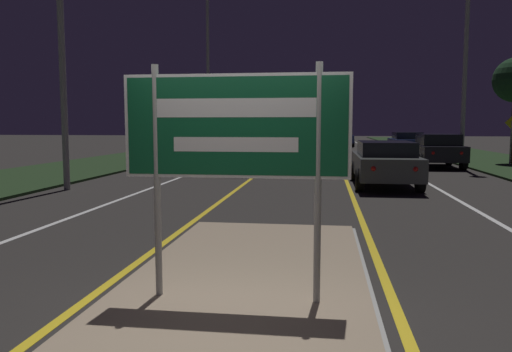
{
  "coord_description": "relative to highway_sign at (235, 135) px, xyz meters",
  "views": [
    {
      "loc": [
        0.88,
        -4.35,
        1.88
      ],
      "look_at": [
        0.0,
        2.05,
        1.21
      ],
      "focal_mm": 35.0,
      "sensor_mm": 36.0,
      "label": 1
    }
  ],
  "objects": [
    {
      "name": "car_receding_2",
      "position": [
        5.98,
        27.41,
        -1.0
      ],
      "size": [
        1.92,
        4.34,
        1.41
      ],
      "color": "navy",
      "rests_on": "ground_plane"
    },
    {
      "name": "car_approaching_0",
      "position": [
        -2.41,
        14.82,
        -1.02
      ],
      "size": [
        1.93,
        4.43,
        1.4
      ],
      "color": "#4C514C",
      "rests_on": "ground_plane"
    },
    {
      "name": "car_receding_0",
      "position": [
        2.71,
        10.7,
        -1.03
      ],
      "size": [
        1.88,
        4.62,
        1.37
      ],
      "color": "#4C514C",
      "rests_on": "ground_plane"
    },
    {
      "name": "car_receding_1",
      "position": [
        5.79,
        17.94,
        -1.0
      ],
      "size": [
        1.91,
        4.06,
        1.47
      ],
      "color": "black",
      "rests_on": "ground_plane"
    },
    {
      "name": "centre_line_yellow_left",
      "position": [
        -1.63,
        24.45,
        -1.77
      ],
      "size": [
        0.12,
        70.0,
        0.01
      ],
      "color": "gold",
      "rests_on": "ground_plane"
    },
    {
      "name": "warning_sign",
      "position": [
        9.26,
        19.09,
        -0.37
      ],
      "size": [
        0.6,
        0.06,
        2.19
      ],
      "color": "#9E9E99",
      "rests_on": "verge_right"
    },
    {
      "name": "car_approaching_2",
      "position": [
        -5.7,
        37.74,
        -1.0
      ],
      "size": [
        1.9,
        4.78,
        1.47
      ],
      "color": "black",
      "rests_on": "ground_plane"
    },
    {
      "name": "highway_sign",
      "position": [
        0.0,
        0.0,
        0.0
      ],
      "size": [
        2.28,
        0.07,
        2.38
      ],
      "color": "#9E9E99",
      "rests_on": "median_island"
    },
    {
      "name": "car_receding_3",
      "position": [
        2.37,
        39.17,
        -0.97
      ],
      "size": [
        2.03,
        4.44,
        1.52
      ],
      "color": "navy",
      "rests_on": "ground_plane"
    },
    {
      "name": "car_approaching_1",
      "position": [
        -2.55,
        26.24,
        -1.05
      ],
      "size": [
        1.85,
        4.1,
        1.38
      ],
      "color": "#B7B7BC",
      "rests_on": "ground_plane"
    },
    {
      "name": "verge_right",
      "position": [
        9.5,
        19.45,
        -1.73
      ],
      "size": [
        5.0,
        100.0,
        0.08
      ],
      "color": "#1E3319",
      "rests_on": "ground_plane"
    },
    {
      "name": "centre_line_yellow_right",
      "position": [
        1.63,
        24.45,
        -1.77
      ],
      "size": [
        0.12,
        70.0,
        0.01
      ],
      "color": "gold",
      "rests_on": "ground_plane"
    },
    {
      "name": "edge_line_white_left",
      "position": [
        -7.2,
        24.45,
        -1.77
      ],
      "size": [
        0.1,
        70.0,
        0.01
      ],
      "color": "silver",
      "rests_on": "ground_plane"
    },
    {
      "name": "edge_line_white_right",
      "position": [
        7.2,
        24.45,
        -1.77
      ],
      "size": [
        0.1,
        70.0,
        0.01
      ],
      "color": "silver",
      "rests_on": "ground_plane"
    },
    {
      "name": "lane_line_white_right",
      "position": [
        4.2,
        24.45,
        -1.77
      ],
      "size": [
        0.12,
        70.0,
        0.01
      ],
      "color": "silver",
      "rests_on": "ground_plane"
    },
    {
      "name": "lane_line_white_left",
      "position": [
        -4.2,
        24.45,
        -1.77
      ],
      "size": [
        0.12,
        70.0,
        0.01
      ],
      "color": "silver",
      "rests_on": "ground_plane"
    },
    {
      "name": "streetlight_right_near",
      "position": [
        6.69,
        17.37,
        4.85
      ],
      "size": [
        0.6,
        0.6,
        9.73
      ],
      "color": "#9E9E99",
      "rests_on": "ground_plane"
    },
    {
      "name": "median_island",
      "position": [
        0.0,
        0.0,
        -1.73
      ],
      "size": [
        2.87,
        7.87,
        0.1
      ],
      "color": "#999993",
      "rests_on": "ground_plane"
    },
    {
      "name": "verge_left",
      "position": [
        -9.5,
        19.45,
        -1.73
      ],
      "size": [
        5.0,
        100.0,
        0.08
      ],
      "color": "#1E3319",
      "rests_on": "ground_plane"
    },
    {
      "name": "streetlight_left_far",
      "position": [
        -6.28,
        25.56,
        5.43
      ],
      "size": [
        0.56,
        0.56,
        11.19
      ],
      "color": "#9E9E99",
      "rests_on": "ground_plane"
    },
    {
      "name": "ground_plane",
      "position": [
        0.0,
        -0.55,
        -1.77
      ],
      "size": [
        160.0,
        160.0,
        0.0
      ],
      "primitive_type": "plane",
      "color": "#282623"
    }
  ]
}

